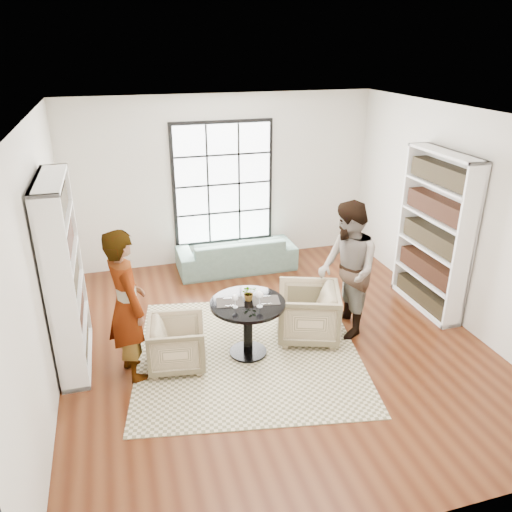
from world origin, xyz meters
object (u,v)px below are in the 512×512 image
object	(u,v)px
person_right	(347,270)
wine_glass_left	(235,298)
sofa	(236,253)
armchair_left	(177,344)
wine_glass_right	(260,296)
pedestal_table	(248,317)
flower_centerpiece	(249,293)
person_left	(127,305)
armchair_right	(308,313)

from	to	relation	value
person_right	wine_glass_left	world-z (taller)	person_right
sofa	person_right	world-z (taller)	person_right
armchair_left	wine_glass_right	bearing A→B (deg)	-89.93
pedestal_table	flower_centerpiece	bearing A→B (deg)	59.56
sofa	person_right	distance (m)	2.72
sofa	wine_glass_left	bearing A→B (deg)	75.52
pedestal_table	person_right	size ratio (longest dim) A/B	0.51
pedestal_table	armchair_left	xyz separation A→B (m)	(-0.92, -0.00, -0.23)
sofa	wine_glass_right	bearing A→B (deg)	81.69
armchair_left	flower_centerpiece	xyz separation A→B (m)	(0.95, 0.06, 0.55)
pedestal_table	sofa	distance (m)	2.70
person_left	wine_glass_left	size ratio (longest dim) A/B	10.77
wine_glass_left	sofa	bearing A→B (deg)	75.77
pedestal_table	wine_glass_left	world-z (taller)	wine_glass_left
armchair_right	wine_glass_right	xyz separation A→B (m)	(-0.78, -0.31, 0.54)
pedestal_table	wine_glass_right	world-z (taller)	wine_glass_right
armchair_left	flower_centerpiece	world-z (taller)	flower_centerpiece
person_right	armchair_left	bearing A→B (deg)	-79.54
flower_centerpiece	pedestal_table	bearing A→B (deg)	-120.44
pedestal_table	wine_glass_left	distance (m)	0.39
wine_glass_left	flower_centerpiece	size ratio (longest dim) A/B	0.85
sofa	wine_glass_right	world-z (taller)	wine_glass_right
sofa	wine_glass_right	xyz separation A→B (m)	(-0.39, -2.79, 0.61)
armchair_right	wine_glass_right	bearing A→B (deg)	-48.39
person_left	person_right	xyz separation A→B (m)	(2.91, 0.17, 0.00)
armchair_right	flower_centerpiece	xyz separation A→B (m)	(-0.86, -0.11, 0.49)
armchair_right	wine_glass_right	distance (m)	1.00
sofa	person_left	world-z (taller)	person_left
armchair_left	person_left	bearing A→B (deg)	98.05
sofa	armchair_left	distance (m)	3.00
pedestal_table	flower_centerpiece	size ratio (longest dim) A/B	4.60
armchair_right	wine_glass_left	distance (m)	1.22
armchair_right	flower_centerpiece	distance (m)	1.00
sofa	person_left	bearing A→B (deg)	52.98
armchair_right	person_left	size ratio (longest dim) A/B	0.44
person_left	wine_glass_left	bearing A→B (deg)	-110.51
wine_glass_left	armchair_right	bearing A→B (deg)	13.06
armchair_left	wine_glass_left	bearing A→B (deg)	-88.12
flower_centerpiece	wine_glass_right	bearing A→B (deg)	-68.13
person_left	armchair_left	bearing A→B (deg)	-106.98
person_right	wine_glass_right	world-z (taller)	person_right
armchair_right	person_left	xyz separation A→B (m)	(-2.36, -0.17, 0.57)
flower_centerpiece	wine_glass_left	bearing A→B (deg)	-147.30
pedestal_table	person_left	bearing A→B (deg)	-179.86
pedestal_table	armchair_left	bearing A→B (deg)	-179.78
sofa	person_left	size ratio (longest dim) A/B	1.10
person_right	wine_glass_left	xyz separation A→B (m)	(-1.62, -0.25, -0.06)
sofa	flower_centerpiece	distance (m)	2.69
armchair_right	person_right	xyz separation A→B (m)	(0.55, 0.00, 0.57)
wine_glass_left	wine_glass_right	bearing A→B (deg)	-12.40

